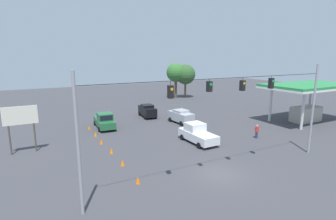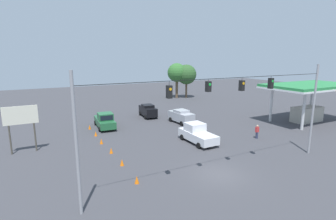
% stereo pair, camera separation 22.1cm
% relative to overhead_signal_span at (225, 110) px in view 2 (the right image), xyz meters
% --- Properties ---
extents(ground_plane, '(140.00, 140.00, 0.00)m').
position_rel_overhead_signal_span_xyz_m(ground_plane, '(0.01, -0.38, -5.48)').
color(ground_plane, '#3D3D42').
extents(overhead_signal_span, '(22.03, 0.38, 8.76)m').
position_rel_overhead_signal_span_xyz_m(overhead_signal_span, '(0.00, 0.00, 0.00)').
color(overhead_signal_span, '#939399').
rests_on(overhead_signal_span, ground_plane).
extents(sedan_silver_oncoming_far, '(2.35, 4.37, 1.91)m').
position_rel_overhead_signal_span_xyz_m(sedan_silver_oncoming_far, '(-5.84, -16.31, -4.48)').
color(sedan_silver_oncoming_far, '#A8AAB2').
rests_on(sedan_silver_oncoming_far, ground_plane).
extents(pickup_truck_green_withflow_far, '(2.50, 5.51, 2.12)m').
position_rel_overhead_signal_span_xyz_m(pickup_truck_green_withflow_far, '(4.59, -18.77, -4.50)').
color(pickup_truck_green_withflow_far, '#236038').
rests_on(pickup_truck_green_withflow_far, ground_plane).
extents(pickup_truck_white_crossing_near, '(2.35, 5.14, 2.12)m').
position_rel_overhead_signal_span_xyz_m(pickup_truck_white_crossing_near, '(-2.99, -7.99, -4.50)').
color(pickup_truck_white_crossing_near, silver).
rests_on(pickup_truck_white_crossing_near, ground_plane).
extents(sedan_black_oncoming_deep, '(2.31, 4.50, 1.97)m').
position_rel_overhead_signal_span_xyz_m(sedan_black_oncoming_deep, '(-3.08, -21.99, -4.45)').
color(sedan_black_oncoming_deep, black).
rests_on(sedan_black_oncoming_deep, ground_plane).
extents(traffic_cone_nearest, '(0.35, 0.35, 0.60)m').
position_rel_overhead_signal_span_xyz_m(traffic_cone_nearest, '(6.50, -2.04, -5.18)').
color(traffic_cone_nearest, orange).
rests_on(traffic_cone_nearest, ground_plane).
extents(traffic_cone_second, '(0.35, 0.35, 0.60)m').
position_rel_overhead_signal_span_xyz_m(traffic_cone_second, '(6.47, -5.75, -5.18)').
color(traffic_cone_second, orange).
rests_on(traffic_cone_second, ground_plane).
extents(traffic_cone_third, '(0.35, 0.35, 0.60)m').
position_rel_overhead_signal_span_xyz_m(traffic_cone_third, '(6.49, -9.12, -5.18)').
color(traffic_cone_third, orange).
rests_on(traffic_cone_third, ground_plane).
extents(traffic_cone_fourth, '(0.35, 0.35, 0.60)m').
position_rel_overhead_signal_span_xyz_m(traffic_cone_fourth, '(6.65, -12.42, -5.18)').
color(traffic_cone_fourth, orange).
rests_on(traffic_cone_fourth, ground_plane).
extents(traffic_cone_fifth, '(0.35, 0.35, 0.60)m').
position_rel_overhead_signal_span_xyz_m(traffic_cone_fifth, '(6.56, -15.59, -5.18)').
color(traffic_cone_fifth, orange).
rests_on(traffic_cone_fifth, ground_plane).
extents(traffic_cone_farthest, '(0.35, 0.35, 0.60)m').
position_rel_overhead_signal_span_xyz_m(traffic_cone_farthest, '(6.58, -18.99, -5.18)').
color(traffic_cone_farthest, orange).
rests_on(traffic_cone_farthest, ground_plane).
extents(gas_station, '(13.24, 7.48, 5.54)m').
position_rel_overhead_signal_span_xyz_m(gas_station, '(-22.55, -8.36, -1.44)').
color(gas_station, '#288442').
rests_on(gas_station, ground_plane).
extents(roadside_billboard, '(3.11, 0.16, 4.73)m').
position_rel_overhead_signal_span_xyz_m(roadside_billboard, '(14.13, -13.41, -2.08)').
color(roadside_billboard, '#4C473D').
rests_on(roadside_billboard, ground_plane).
extents(pedestrian, '(0.40, 0.28, 1.62)m').
position_rel_overhead_signal_span_xyz_m(pedestrian, '(-9.97, -5.88, -4.67)').
color(pedestrian, '#2D334C').
rests_on(pedestrian, ground_plane).
extents(tree_horizon_left, '(4.23, 4.23, 7.88)m').
position_rel_overhead_signal_span_xyz_m(tree_horizon_left, '(-16.62, -36.60, 0.21)').
color(tree_horizon_left, brown).
rests_on(tree_horizon_left, ground_plane).
extents(tree_horizon_right, '(4.49, 4.49, 7.58)m').
position_rel_overhead_signal_span_xyz_m(tree_horizon_right, '(-18.65, -35.71, -0.18)').
color(tree_horizon_right, brown).
rests_on(tree_horizon_right, ground_plane).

